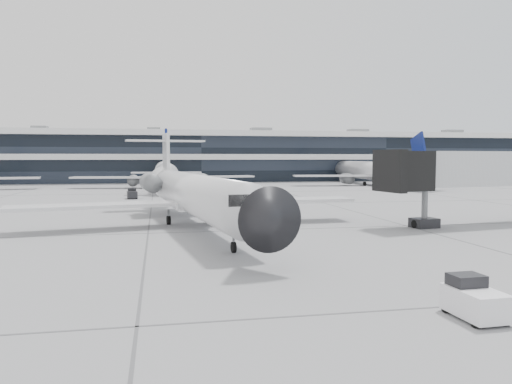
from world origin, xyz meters
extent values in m
plane|color=gray|center=(0.00, 0.00, 0.00)|extent=(220.00, 220.00, 0.00)
cube|color=black|center=(0.00, 82.00, 5.00)|extent=(170.00, 22.00, 10.00)
cylinder|color=silver|center=(-6.48, 2.33, 2.61)|extent=(6.53, 27.35, 3.06)
cone|color=black|center=(-4.53, -12.72, 2.61)|extent=(3.44, 3.54, 3.06)
cone|color=silver|center=(-8.46, 17.61, 2.95)|extent=(3.35, 3.97, 2.91)
cube|color=silver|center=(-13.92, 2.51, 1.81)|extent=(12.80, 5.35, 0.25)
cube|color=silver|center=(0.68, 4.40, 1.81)|extent=(12.61, 3.68, 0.25)
cylinder|color=slate|center=(-9.92, 11.25, 3.06)|extent=(2.18, 4.04, 1.70)
cylinder|color=slate|center=(-5.42, 11.84, 3.06)|extent=(2.18, 4.04, 1.70)
cube|color=silver|center=(-8.37, 16.94, 5.32)|extent=(0.69, 2.96, 5.10)
cube|color=silver|center=(-8.43, 17.39, 7.14)|extent=(8.32, 2.85, 0.18)
cylinder|color=black|center=(-5.09, -8.34, 0.32)|extent=(0.28, 0.66, 0.63)
cylinder|color=black|center=(-8.45, 4.36, 0.36)|extent=(0.36, 0.75, 0.72)
cylinder|color=black|center=(-5.08, 4.80, 0.36)|extent=(0.36, 0.75, 0.72)
cube|color=silver|center=(16.56, -0.30, 4.52)|extent=(14.99, 5.17, 2.73)
cube|color=black|center=(9.08, -1.46, 4.41)|extent=(3.22, 3.74, 2.94)
cylinder|color=slate|center=(10.85, -1.19, 1.47)|extent=(0.46, 0.46, 2.94)
cube|color=black|center=(10.85, -1.19, 0.37)|extent=(2.10, 1.74, 0.74)
cube|color=white|center=(1.14, -21.39, 0.55)|extent=(1.37, 2.23, 0.90)
cube|color=black|center=(1.12, -20.89, 1.15)|extent=(1.12, 0.93, 0.50)
cylinder|color=black|center=(0.56, -20.61, 0.22)|extent=(0.19, 0.44, 0.44)
cylinder|color=black|center=(1.66, -20.57, 0.22)|extent=(0.19, 0.44, 0.44)
cylinder|color=black|center=(0.61, -22.20, 0.22)|extent=(0.19, 0.44, 0.44)
cylinder|color=black|center=(1.71, -22.17, 0.22)|extent=(0.19, 0.44, 0.44)
cone|color=#DB4D0B|center=(-4.69, 11.82, 0.26)|extent=(0.33, 0.33, 0.52)
cube|color=#DB4D0B|center=(-4.69, 11.82, 0.01)|extent=(0.45, 0.45, 0.03)
cube|color=black|center=(-12.57, 30.79, 0.53)|extent=(1.47, 2.25, 0.87)
cube|color=black|center=(-12.62, 31.28, 1.12)|extent=(1.15, 0.98, 0.49)
cylinder|color=black|center=(-13.18, 31.51, 0.21)|extent=(0.22, 0.44, 0.43)
cylinder|color=black|center=(-12.11, 31.62, 0.21)|extent=(0.22, 0.44, 0.43)
cylinder|color=black|center=(-13.02, 29.97, 0.21)|extent=(0.22, 0.44, 0.43)
cylinder|color=black|center=(-11.96, 30.08, 0.21)|extent=(0.22, 0.44, 0.43)
camera|label=1|loc=(-9.29, -36.08, 5.43)|focal=35.00mm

